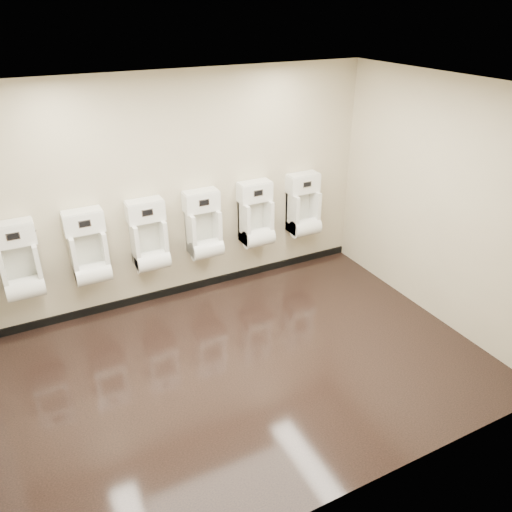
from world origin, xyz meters
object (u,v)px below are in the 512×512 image
Objects in this scene: urinal_0 at (21,266)px; urinal_4 at (256,219)px; urinal_2 at (149,240)px; urinal_3 at (204,229)px; urinal_5 at (304,209)px; urinal_1 at (89,252)px.

urinal_0 is 1.00× the size of urinal_4.
urinal_3 is at bearing 0.00° from urinal_2.
urinal_4 is (0.74, 0.00, 0.00)m from urinal_3.
urinal_2 is at bearing 180.00° from urinal_5.
urinal_2 is at bearing 0.00° from urinal_1.
urinal_0 is at bearing 180.00° from urinal_3.
urinal_0 is 1.00× the size of urinal_3.
urinal_3 is at bearing 0.00° from urinal_0.
urinal_3 is at bearing 0.00° from urinal_1.
urinal_0 and urinal_3 have the same top height.
urinal_1 is 2.14m from urinal_4.
urinal_1 and urinal_5 have the same top height.
urinal_3 is (1.40, 0.00, 0.00)m from urinal_1.
urinal_5 is (3.59, 0.00, 0.00)m from urinal_0.
urinal_0 and urinal_4 have the same top height.
urinal_3 is 1.00× the size of urinal_4.
urinal_4 is (2.14, 0.00, 0.00)m from urinal_1.
urinal_0 is 1.00× the size of urinal_2.
urinal_4 is 0.73m from urinal_5.
urinal_5 is (1.47, 0.00, 0.00)m from urinal_3.
urinal_2 is (1.42, 0.00, 0.00)m from urinal_0.
urinal_1 is (0.72, 0.00, 0.00)m from urinal_0.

